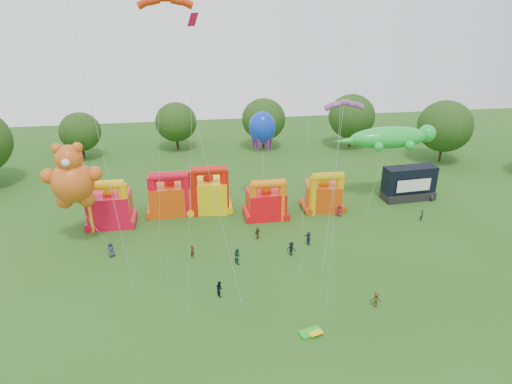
{
  "coord_description": "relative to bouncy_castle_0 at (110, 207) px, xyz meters",
  "views": [
    {
      "loc": [
        -6.55,
        -27.25,
        26.88
      ],
      "look_at": [
        0.59,
        18.0,
        7.27
      ],
      "focal_mm": 32.0,
      "sensor_mm": 36.0,
      "label": 1
    }
  ],
  "objects": [
    {
      "name": "spectator_7",
      "position": [
        39.76,
        -5.14,
        -1.73
      ],
      "size": [
        0.66,
        0.66,
        1.55
      ],
      "primitive_type": "imported",
      "rotation": [
        0.0,
        0.0,
        0.76
      ],
      "color": "#163820",
      "rests_on": "ground"
    },
    {
      "name": "spectator_9",
      "position": [
        26.78,
        -21.25,
        -1.7
      ],
      "size": [
        1.2,
        1.0,
        1.61
      ],
      "primitive_type": "imported",
      "rotation": [
        0.0,
        0.0,
        2.68
      ],
      "color": "#3A3417",
      "rests_on": "ground"
    },
    {
      "name": "spectator_6",
      "position": [
        29.62,
        -2.1,
        -1.72
      ],
      "size": [
        0.82,
        0.59,
        1.57
      ],
      "primitive_type": "imported",
      "rotation": [
        0.0,
        0.0,
        6.16
      ],
      "color": "maroon",
      "rests_on": "ground"
    },
    {
      "name": "teddy_bear_kite",
      "position": [
        -2.53,
        -4.53,
        5.02
      ],
      "size": [
        6.66,
        4.73,
        12.53
      ],
      "color": "#CB5516",
      "rests_on": "ground"
    },
    {
      "name": "spectator_8",
      "position": [
        12.42,
        -17.21,
        -1.69
      ],
      "size": [
        0.84,
        0.95,
        1.62
      ],
      "primitive_type": "imported",
      "rotation": [
        0.0,
        0.0,
        1.91
      ],
      "color": "black",
      "rests_on": "ground"
    },
    {
      "name": "spectator_5",
      "position": [
        23.57,
        -8.79,
        -1.69
      ],
      "size": [
        0.69,
        1.57,
        1.63
      ],
      "primitive_type": "imported",
      "rotation": [
        0.0,
        0.0,
        4.85
      ],
      "color": "#2B2843",
      "rests_on": "ground"
    },
    {
      "name": "folded_kite_bundle",
      "position": [
        19.8,
        -23.98,
        -2.37
      ],
      "size": [
        2.21,
        1.56,
        0.31
      ],
      "color": "green",
      "rests_on": "ground"
    },
    {
      "name": "gecko_kite",
      "position": [
        36.57,
        1.51,
        3.64
      ],
      "size": [
        14.78,
        7.65,
        10.66
      ],
      "color": "green",
      "rests_on": "ground"
    },
    {
      "name": "spectator_1",
      "position": [
        10.02,
        -9.71,
        -1.73
      ],
      "size": [
        0.65,
        0.67,
        1.55
      ],
      "primitive_type": "imported",
      "rotation": [
        0.0,
        0.0,
        0.84
      ],
      "color": "#551818",
      "rests_on": "ground"
    },
    {
      "name": "spectator_3",
      "position": [
        21.03,
        -10.89,
        -1.68
      ],
      "size": [
        1.23,
        1.06,
        1.65
      ],
      "primitive_type": "imported",
      "rotation": [
        0.0,
        0.0,
        2.63
      ],
      "color": "black",
      "rests_on": "ground"
    },
    {
      "name": "tree_ring",
      "position": [
        15.51,
        -26.49,
        3.75
      ],
      "size": [
        124.13,
        126.24,
        12.07
      ],
      "color": "#352314",
      "rests_on": "ground"
    },
    {
      "name": "spectator_2",
      "position": [
        14.83,
        -11.61,
        -1.58
      ],
      "size": [
        1.05,
        1.12,
        1.85
      ],
      "primitive_type": "imported",
      "rotation": [
        0.0,
        0.0,
        2.08
      ],
      "color": "#1C4634",
      "rests_on": "ground"
    },
    {
      "name": "bouncy_castle_1",
      "position": [
        7.52,
        2.47,
        -0.09
      ],
      "size": [
        5.67,
        4.6,
        6.38
      ],
      "color": "#E0490C",
      "rests_on": "ground"
    },
    {
      "name": "spectator_4",
      "position": [
        17.89,
        -6.55,
        -1.73
      ],
      "size": [
        0.97,
        0.82,
        1.56
      ],
      "primitive_type": "imported",
      "rotation": [
        0.0,
        0.0,
        3.72
      ],
      "color": "#43351A",
      "rests_on": "ground"
    },
    {
      "name": "stage_trailer",
      "position": [
        41.22,
        1.91,
        -0.16
      ],
      "size": [
        7.63,
        3.33,
        4.88
      ],
      "color": "black",
      "rests_on": "ground"
    },
    {
      "name": "bouncy_castle_4",
      "position": [
        28.07,
        0.23,
        -0.27
      ],
      "size": [
        5.34,
        4.58,
        5.84
      ],
      "color": "#CE420B",
      "rests_on": "ground"
    },
    {
      "name": "parafoil_kites",
      "position": [
        11.53,
        -11.67,
        10.16
      ],
      "size": [
        32.12,
        13.65,
        29.55
      ],
      "color": "red",
      "rests_on": "ground"
    },
    {
      "name": "octopus_kite",
      "position": [
        20.16,
        3.09,
        5.54
      ],
      "size": [
        3.62,
        8.73,
        13.06
      ],
      "color": "#0C34BC",
      "rests_on": "ground"
    },
    {
      "name": "spectator_0",
      "position": [
        1.03,
        -8.04,
        -1.59
      ],
      "size": [
        0.99,
        0.74,
        1.83
      ],
      "primitive_type": "imported",
      "rotation": [
        0.0,
        0.0,
        -0.19
      ],
      "color": "#2B3049",
      "rests_on": "ground"
    },
    {
      "name": "diamond_kites",
      "position": [
        16.04,
        -13.35,
        12.1
      ],
      "size": [
        18.5,
        12.89,
        32.95
      ],
      "color": "red",
      "rests_on": "ground"
    },
    {
      "name": "bouncy_castle_3",
      "position": [
        19.95,
        -0.9,
        -0.3
      ],
      "size": [
        4.93,
        3.99,
        5.78
      ],
      "color": "red",
      "rests_on": "ground"
    },
    {
      "name": "ground",
      "position": [
        16.7,
        -27.1,
        -2.5
      ],
      "size": [
        160.0,
        160.0,
        0.0
      ],
      "primitive_type": "plane",
      "color": "#1F4F16",
      "rests_on": "ground"
    },
    {
      "name": "bouncy_castle_0",
      "position": [
        0.0,
        0.0,
        0.0
      ],
      "size": [
        5.23,
        4.21,
        6.6
      ],
      "color": "red",
      "rests_on": "ground"
    },
    {
      "name": "bouncy_castle_2",
      "position": [
        12.65,
        2.35,
        0.1
      ],
      "size": [
        5.8,
        4.93,
        6.88
      ],
      "color": "yellow",
      "rests_on": "ground"
    }
  ]
}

